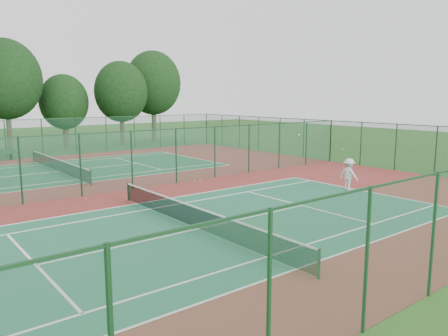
{
  "coord_description": "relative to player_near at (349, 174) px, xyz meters",
  "views": [
    {
      "loc": [
        -9.94,
        -23.43,
        5.45
      ],
      "look_at": [
        4.61,
        -4.93,
        1.6
      ],
      "focal_mm": 35.0,
      "sensor_mm": 36.0,
      "label": 1
    }
  ],
  "objects": [
    {
      "name": "fence_divider",
      "position": [
        -11.38,
        8.16,
        0.81
      ],
      "size": [
        40.0,
        0.09,
        3.5
      ],
      "color": "#1C5438",
      "rests_on": "ground"
    },
    {
      "name": "fence_south",
      "position": [
        -11.38,
        -9.84,
        0.81
      ],
      "size": [
        40.0,
        0.09,
        3.5
      ],
      "color": "#1B512F",
      "rests_on": "ground"
    },
    {
      "name": "tennis_net_far",
      "position": [
        -11.38,
        17.16,
        -0.41
      ],
      "size": [
        0.1,
        12.9,
        0.97
      ],
      "color": "#123319",
      "rests_on": "ground"
    },
    {
      "name": "fence_north",
      "position": [
        -11.38,
        26.16,
        0.81
      ],
      "size": [
        40.0,
        0.09,
        3.5
      ],
      "color": "#184A2E",
      "rests_on": "ground"
    },
    {
      "name": "stray_ball_c",
      "position": [
        -13.04,
        7.33,
        -0.91
      ],
      "size": [
        0.07,
        0.07,
        0.07
      ],
      "primitive_type": "sphere",
      "color": "yellow",
      "rests_on": "red_pad"
    },
    {
      "name": "ground",
      "position": [
        -11.38,
        8.16,
        -0.95
      ],
      "size": [
        120.0,
        120.0,
        0.0
      ],
      "primitive_type": "plane",
      "color": "#26531A",
      "rests_on": "ground"
    },
    {
      "name": "red_pad",
      "position": [
        -11.38,
        8.16,
        -0.95
      ],
      "size": [
        40.0,
        36.0,
        0.01
      ],
      "primitive_type": "cube",
      "color": "maroon",
      "rests_on": "ground"
    },
    {
      "name": "court_near",
      "position": [
        -11.38,
        -0.84,
        -0.94
      ],
      "size": [
        23.77,
        10.97,
        0.01
      ],
      "primitive_type": "cube",
      "color": "#1E6144",
      "rests_on": "red_pad"
    },
    {
      "name": "fence_east",
      "position": [
        8.62,
        8.16,
        0.81
      ],
      "size": [
        0.09,
        36.0,
        3.5
      ],
      "rotation": [
        0.0,
        0.0,
        1.57
      ],
      "color": "#1C5538",
      "rests_on": "ground"
    },
    {
      "name": "evergreen_row",
      "position": [
        -10.88,
        32.41,
        -0.95
      ],
      "size": [
        39.0,
        5.0,
        12.0
      ],
      "primitive_type": null,
      "color": "black",
      "rests_on": "ground"
    },
    {
      "name": "stray_ball_a",
      "position": [
        -5.19,
        7.82,
        -0.91
      ],
      "size": [
        0.08,
        0.08,
        0.08
      ],
      "primitive_type": "sphere",
      "color": "yellow",
      "rests_on": "red_pad"
    },
    {
      "name": "bench",
      "position": [
        -13.2,
        25.61,
        -0.4
      ],
      "size": [
        1.77,
        1.07,
        1.05
      ],
      "rotation": [
        0.0,
        0.0,
        0.36
      ],
      "color": "#133719",
      "rests_on": "red_pad"
    },
    {
      "name": "stray_ball_b",
      "position": [
        -5.61,
        7.77,
        -0.91
      ],
      "size": [
        0.08,
        0.08,
        0.08
      ],
      "primitive_type": "sphere",
      "color": "#C0E134",
      "rests_on": "red_pad"
    },
    {
      "name": "tennis_net_near",
      "position": [
        -11.38,
        -0.84,
        -0.41
      ],
      "size": [
        0.1,
        12.9,
        0.97
      ],
      "color": "#153A1B",
      "rests_on": "ground"
    },
    {
      "name": "court_far",
      "position": [
        -11.38,
        17.16,
        -0.94
      ],
      "size": [
        23.77,
        10.97,
        0.01
      ],
      "primitive_type": "cube",
      "color": "#1B5732",
      "rests_on": "red_pad"
    },
    {
      "name": "player_near",
      "position": [
        0.0,
        0.0,
        0.0
      ],
      "size": [
        0.77,
        1.25,
        1.87
      ],
      "primitive_type": "imported",
      "rotation": [
        0.0,
        0.0,
        1.63
      ],
      "color": "silver",
      "rests_on": "court_near"
    }
  ]
}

